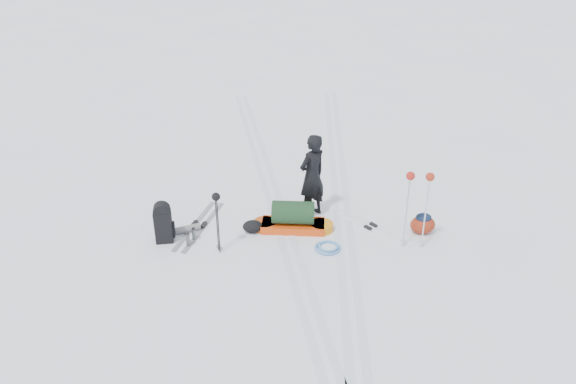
{
  "coord_description": "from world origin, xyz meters",
  "views": [
    {
      "loc": [
        -0.91,
        -9.02,
        5.79
      ],
      "look_at": [
        0.04,
        0.16,
        0.95
      ],
      "focal_mm": 35.0,
      "sensor_mm": 36.0,
      "label": 1
    }
  ],
  "objects_px": {
    "skier": "(312,176)",
    "expedition_rucksack": "(166,223)",
    "ski_poles_black": "(216,204)",
    "pulk_sled": "(293,219)"
  },
  "relations": [
    {
      "from": "ski_poles_black",
      "to": "skier",
      "type": "bearing_deg",
      "value": 46.82
    },
    {
      "from": "skier",
      "to": "expedition_rucksack",
      "type": "height_order",
      "value": "skier"
    },
    {
      "from": "pulk_sled",
      "to": "expedition_rucksack",
      "type": "relative_size",
      "value": 1.95
    },
    {
      "from": "expedition_rucksack",
      "to": "ski_poles_black",
      "type": "xyz_separation_m",
      "value": [
        0.98,
        -0.5,
        0.62
      ]
    },
    {
      "from": "expedition_rucksack",
      "to": "skier",
      "type": "bearing_deg",
      "value": 11.4
    },
    {
      "from": "skier",
      "to": "pulk_sled",
      "type": "bearing_deg",
      "value": 14.58
    },
    {
      "from": "skier",
      "to": "ski_poles_black",
      "type": "height_order",
      "value": "skier"
    },
    {
      "from": "ski_poles_black",
      "to": "pulk_sled",
      "type": "bearing_deg",
      "value": 38.87
    },
    {
      "from": "expedition_rucksack",
      "to": "ski_poles_black",
      "type": "bearing_deg",
      "value": -28.86
    },
    {
      "from": "skier",
      "to": "ski_poles_black",
      "type": "bearing_deg",
      "value": -4.01
    }
  ]
}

